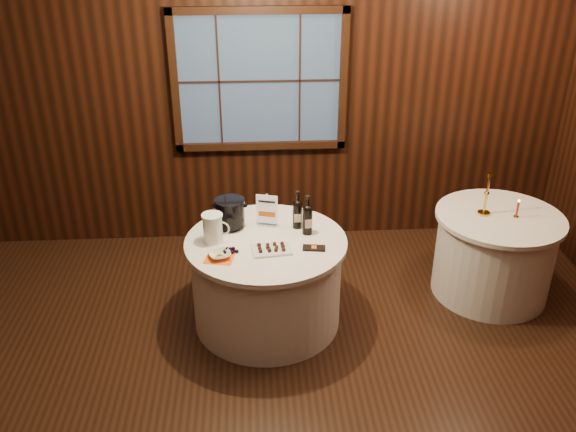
{
  "coord_description": "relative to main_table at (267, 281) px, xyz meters",
  "views": [
    {
      "loc": [
        -0.09,
        -3.17,
        3.13
      ],
      "look_at": [
        0.17,
        0.9,
        1.03
      ],
      "focal_mm": 38.0,
      "sensor_mm": 36.0,
      "label": 1
    }
  ],
  "objects": [
    {
      "name": "grape_bunch",
      "position": [
        -0.27,
        -0.18,
        0.4
      ],
      "size": [
        0.19,
        0.07,
        0.04
      ],
      "rotation": [
        0.0,
        0.0,
        -0.04
      ],
      "color": "black",
      "rests_on": "main_table"
    },
    {
      "name": "ground",
      "position": [
        0.0,
        -1.0,
        -0.39
      ],
      "size": [
        6.0,
        6.0,
        0.0
      ],
      "primitive_type": "plane",
      "color": "black",
      "rests_on": "ground"
    },
    {
      "name": "chocolate_box",
      "position": [
        0.36,
        -0.16,
        0.39
      ],
      "size": [
        0.18,
        0.11,
        0.01
      ],
      "primitive_type": "cube",
      "rotation": [
        0.0,
        0.0,
        -0.14
      ],
      "color": "black",
      "rests_on": "main_table"
    },
    {
      "name": "orange_napkin",
      "position": [
        -0.35,
        -0.24,
        0.38
      ],
      "size": [
        0.25,
        0.25,
        0.0
      ],
      "primitive_type": "cube",
      "rotation": [
        0.0,
        0.0,
        -0.2
      ],
      "color": "#FF5F15",
      "rests_on": "main_table"
    },
    {
      "name": "port_bottle_left",
      "position": [
        0.26,
        0.19,
        0.52
      ],
      "size": [
        0.08,
        0.08,
        0.32
      ],
      "rotation": [
        0.0,
        0.0,
        -0.04
      ],
      "color": "black",
      "rests_on": "main_table"
    },
    {
      "name": "red_candle",
      "position": [
        2.11,
        0.25,
        0.45
      ],
      "size": [
        0.04,
        0.04,
        0.16
      ],
      "color": "gold",
      "rests_on": "side_table"
    },
    {
      "name": "side_table",
      "position": [
        2.0,
        0.3,
        0.0
      ],
      "size": [
        1.08,
        1.08,
        0.77
      ],
      "color": "white",
      "rests_on": "ground"
    },
    {
      "name": "port_bottle_right",
      "position": [
        0.33,
        0.09,
        0.53
      ],
      "size": [
        0.08,
        0.09,
        0.33
      ],
      "rotation": [
        0.0,
        0.0,
        0.17
      ],
      "color": "black",
      "rests_on": "main_table"
    },
    {
      "name": "glass_pitcher",
      "position": [
        -0.41,
        0.0,
        0.5
      ],
      "size": [
        0.22,
        0.16,
        0.23
      ],
      "rotation": [
        0.0,
        0.0,
        -0.21
      ],
      "color": "white",
      "rests_on": "main_table"
    },
    {
      "name": "brass_candlestick",
      "position": [
        1.86,
        0.33,
        0.52
      ],
      "size": [
        0.11,
        0.11,
        0.38
      ],
      "color": "gold",
      "rests_on": "side_table"
    },
    {
      "name": "sign_stand",
      "position": [
        0.02,
        0.24,
        0.48
      ],
      "size": [
        0.17,
        0.12,
        0.29
      ],
      "rotation": [
        0.0,
        0.0,
        -0.26
      ],
      "color": "#B4B4BB",
      "rests_on": "main_table"
    },
    {
      "name": "ice_bucket",
      "position": [
        -0.28,
        0.22,
        0.51
      ],
      "size": [
        0.25,
        0.25,
        0.25
      ],
      "color": "black",
      "rests_on": "main_table"
    },
    {
      "name": "chocolate_plate",
      "position": [
        0.04,
        -0.17,
        0.4
      ],
      "size": [
        0.32,
        0.23,
        0.04
      ],
      "rotation": [
        0.0,
        0.0,
        0.12
      ],
      "color": "silver",
      "rests_on": "main_table"
    },
    {
      "name": "back_wall",
      "position": [
        0.0,
        1.48,
        1.16
      ],
      "size": [
        6.0,
        0.1,
        3.0
      ],
      "color": "black",
      "rests_on": "ground"
    },
    {
      "name": "cracker_bowl",
      "position": [
        -0.35,
        -0.24,
        0.41
      ],
      "size": [
        0.2,
        0.2,
        0.04
      ],
      "primitive_type": "imported",
      "rotation": [
        0.0,
        0.0,
        0.28
      ],
      "color": "silver",
      "rests_on": "orange_napkin"
    },
    {
      "name": "main_table",
      "position": [
        0.0,
        0.0,
        0.0
      ],
      "size": [
        1.28,
        1.28,
        0.77
      ],
      "color": "white",
      "rests_on": "ground"
    }
  ]
}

